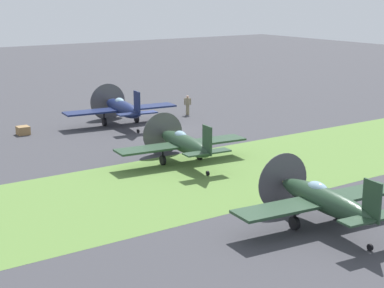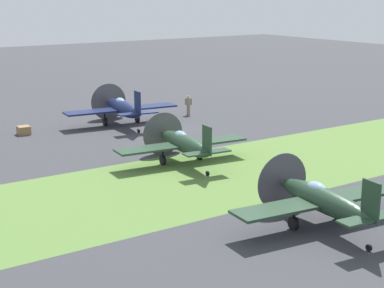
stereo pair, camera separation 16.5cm
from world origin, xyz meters
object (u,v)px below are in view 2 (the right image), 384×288
airplane_lead (122,108)px  airplane_wingman (184,143)px  airplane_trail (322,200)px  supply_crate (24,130)px  ground_crew_chief (188,105)px

airplane_lead → airplane_wingman: size_ratio=1.07×
airplane_lead → airplane_trail: airplane_lead is taller
airplane_trail → supply_crate: airplane_trail is taller
airplane_trail → supply_crate: size_ratio=10.04×
supply_crate → airplane_trail: bearing=-79.6°
airplane_wingman → supply_crate: (-5.60, 13.73, -1.00)m
airplane_trail → airplane_lead: bearing=89.1°
airplane_lead → supply_crate: airplane_lead is taller
ground_crew_chief → airplane_trail: bearing=99.0°
airplane_wingman → airplane_lead: bearing=85.5°
airplane_lead → airplane_wingman: bearing=-94.0°
airplane_lead → supply_crate: size_ratio=10.60×
airplane_trail → supply_crate: bearing=106.4°
airplane_wingman → airplane_trail: (-0.75, -12.69, 0.02)m
airplane_wingman → airplane_trail: airplane_trail is taller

